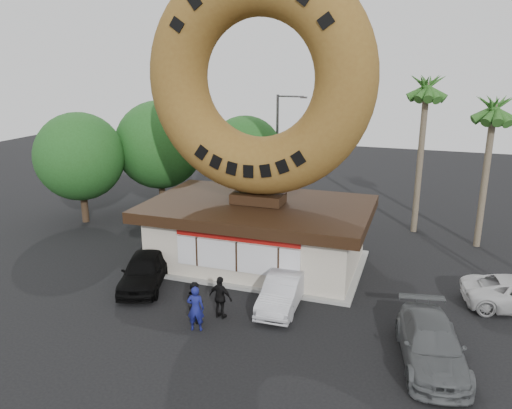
{
  "coord_description": "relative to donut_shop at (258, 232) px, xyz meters",
  "views": [
    {
      "loc": [
        7.76,
        -16.9,
        10.23
      ],
      "look_at": [
        0.57,
        4.0,
        3.82
      ],
      "focal_mm": 35.0,
      "sensor_mm": 36.0,
      "label": 1
    }
  ],
  "objects": [
    {
      "name": "tree_west",
      "position": [
        -9.5,
        7.02,
        2.87
      ],
      "size": [
        6.0,
        6.0,
        7.65
      ],
      "color": "#473321",
      "rests_on": "ground"
    },
    {
      "name": "tree_mid",
      "position": [
        -4.0,
        9.02,
        2.25
      ],
      "size": [
        5.2,
        5.2,
        6.63
      ],
      "color": "#473321",
      "rests_on": "ground"
    },
    {
      "name": "car_black",
      "position": [
        -4.2,
        -4.23,
        -0.99
      ],
      "size": [
        3.16,
        4.89,
        1.55
      ],
      "primitive_type": "imported",
      "rotation": [
        0.0,
        0.0,
        0.32
      ],
      "color": "black",
      "rests_on": "ground"
    },
    {
      "name": "palm_far",
      "position": [
        11.0,
        6.52,
        5.72
      ],
      "size": [
        2.6,
        2.6,
        8.75
      ],
      "color": "#726651",
      "rests_on": "ground"
    },
    {
      "name": "person_center",
      "position": [
        -0.53,
        -6.42,
        -0.92
      ],
      "size": [
        1.01,
        0.92,
        1.7
      ],
      "primitive_type": "imported",
      "rotation": [
        0.0,
        0.0,
        2.73
      ],
      "color": "black",
      "rests_on": "ground"
    },
    {
      "name": "tree_far",
      "position": [
        -13.0,
        3.02,
        2.56
      ],
      "size": [
        5.6,
        5.6,
        7.14
      ],
      "color": "#473321",
      "rests_on": "ground"
    },
    {
      "name": "person_right",
      "position": [
        0.38,
        -5.88,
        -0.86
      ],
      "size": [
        1.13,
        0.63,
        1.81
      ],
      "primitive_type": "imported",
      "rotation": [
        0.0,
        0.0,
        2.96
      ],
      "color": "black",
      "rests_on": "ground"
    },
    {
      "name": "person_left",
      "position": [
        -0.16,
        -7.09,
        -0.84
      ],
      "size": [
        0.76,
        0.59,
        1.86
      ],
      "primitive_type": "imported",
      "rotation": [
        0.0,
        0.0,
        3.38
      ],
      "color": "navy",
      "rests_on": "ground"
    },
    {
      "name": "donut_shop",
      "position": [
        0.0,
        0.0,
        0.0
      ],
      "size": [
        11.2,
        7.2,
        3.8
      ],
      "color": "beige",
      "rests_on": "ground"
    },
    {
      "name": "car_grey",
      "position": [
        8.56,
        -6.44,
        -1.04
      ],
      "size": [
        2.9,
        5.32,
        1.46
      ],
      "primitive_type": "imported",
      "rotation": [
        0.0,
        0.0,
        0.18
      ],
      "color": "#5D6062",
      "rests_on": "ground"
    },
    {
      "name": "palm_near",
      "position": [
        7.5,
        8.02,
        6.65
      ],
      "size": [
        2.6,
        2.6,
        9.75
      ],
      "color": "#726651",
      "rests_on": "ground"
    },
    {
      "name": "ground",
      "position": [
        0.0,
        -5.98,
        -1.77
      ],
      "size": [
        90.0,
        90.0,
        0.0
      ],
      "primitive_type": "plane",
      "color": "black",
      "rests_on": "ground"
    },
    {
      "name": "street_lamp",
      "position": [
        -1.86,
        10.02,
        2.72
      ],
      "size": [
        2.11,
        0.2,
        8.0
      ],
      "color": "#59595E",
      "rests_on": "ground"
    },
    {
      "name": "car_silver",
      "position": [
        2.5,
        -4.09,
        -1.08
      ],
      "size": [
        1.59,
        4.19,
        1.36
      ],
      "primitive_type": "imported",
      "rotation": [
        0.0,
        0.0,
        0.04
      ],
      "color": "silver",
      "rests_on": "ground"
    },
    {
      "name": "giant_donut",
      "position": [
        0.0,
        0.02,
        7.62
      ],
      "size": [
        11.17,
        2.85,
        11.17
      ],
      "primitive_type": "torus",
      "rotation": [
        1.57,
        0.0,
        0.0
      ],
      "color": "brown",
      "rests_on": "donut_shop"
    }
  ]
}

